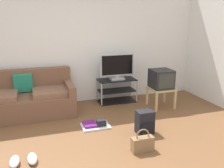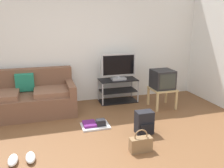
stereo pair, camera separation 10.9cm
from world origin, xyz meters
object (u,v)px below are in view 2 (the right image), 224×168
flat_tv (118,67)px  sneakers_pair (22,159)px  tv_stand (118,90)px  backpack (144,123)px  side_table (162,91)px  handbag (141,144)px  floor_tray (95,125)px  couch (27,98)px  crt_tv (163,79)px

flat_tv → sneakers_pair: size_ratio=2.14×
tv_stand → backpack: 1.66m
side_table → handbag: (-1.15, -1.56, -0.23)m
sneakers_pair → backpack: bearing=9.5°
tv_stand → floor_tray: tv_stand is taller
side_table → floor_tray: bearing=-160.7°
flat_tv → side_table: bearing=-36.8°
sneakers_pair → couch: bearing=89.2°
side_table → sneakers_pair: size_ratio=1.38×
crt_tv → handbag: 2.01m
side_table → backpack: 1.36m
backpack → sneakers_pair: size_ratio=1.07×
handbag → sneakers_pair: bearing=172.9°
flat_tv → sneakers_pair: (-1.98, -1.95, -0.77)m
tv_stand → handbag: tv_stand is taller
flat_tv → floor_tray: bearing=-124.9°
couch → flat_tv: 2.02m
flat_tv → side_table: (0.79, -0.59, -0.46)m
handbag → floor_tray: 1.10m
flat_tv → side_table: 1.09m
crt_tv → floor_tray: crt_tv is taller
side_table → backpack: size_ratio=1.28×
couch → backpack: bearing=-38.0°
backpack → handbag: 0.60m
crt_tv → sneakers_pair: bearing=-153.7°
flat_tv → crt_tv: (0.79, -0.58, -0.19)m
tv_stand → floor_tray: size_ratio=1.75×
flat_tv → sneakers_pair: bearing=-135.5°
crt_tv → handbag: (-1.15, -1.57, -0.50)m
couch → crt_tv: couch is taller
sneakers_pair → crt_tv: bearing=26.3°
flat_tv → handbag: flat_tv is taller
backpack → crt_tv: bearing=76.0°
flat_tv → crt_tv: flat_tv is taller
backpack → tv_stand: bearing=112.9°
tv_stand → couch: bearing=-174.6°
couch → backpack: size_ratio=4.77×
side_table → floor_tray: size_ratio=1.01×
tv_stand → crt_tv: 1.06m
sneakers_pair → floor_tray: 1.42m
handbag → crt_tv: bearing=53.9°
side_table → handbag: bearing=-126.4°
tv_stand → crt_tv: size_ratio=1.97×
side_table → sneakers_pair: 3.10m
flat_tv → floor_tray: 1.61m
tv_stand → sneakers_pair: 2.80m
couch → sneakers_pair: (-0.02, -1.79, -0.27)m
floor_tray → flat_tv: bearing=55.1°
couch → handbag: 2.56m
tv_stand → sneakers_pair: (-1.98, -1.97, -0.22)m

